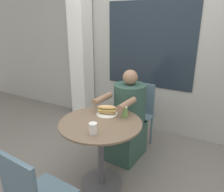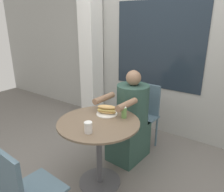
% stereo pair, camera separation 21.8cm
% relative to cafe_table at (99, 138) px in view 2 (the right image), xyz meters
% --- Properties ---
extents(ground_plane, '(8.00, 8.00, 0.00)m').
position_rel_cafe_table_xyz_m(ground_plane, '(0.00, 0.00, -0.54)').
color(ground_plane, slate).
extents(storefront_wall, '(8.00, 0.09, 2.80)m').
position_rel_cafe_table_xyz_m(storefront_wall, '(-0.00, 1.53, 0.86)').
color(storefront_wall, '#9E9E99').
rests_on(storefront_wall, ground_plane).
extents(lattice_pillar, '(0.29, 0.29, 2.40)m').
position_rel_cafe_table_xyz_m(lattice_pillar, '(-1.22, 1.32, 0.66)').
color(lattice_pillar, silver).
rests_on(lattice_pillar, ground_plane).
extents(cafe_table, '(0.82, 0.82, 0.73)m').
position_rel_cafe_table_xyz_m(cafe_table, '(0.00, 0.00, 0.00)').
color(cafe_table, brown).
rests_on(cafe_table, ground_plane).
extents(diner_chair, '(0.40, 0.40, 0.87)m').
position_rel_cafe_table_xyz_m(diner_chair, '(0.01, 0.96, -0.02)').
color(diner_chair, slate).
rests_on(diner_chair, ground_plane).
extents(seated_diner, '(0.41, 0.71, 1.13)m').
position_rel_cafe_table_xyz_m(seated_diner, '(0.00, 0.61, -0.06)').
color(seated_diner, '#2D4C42').
rests_on(seated_diner, ground_plane).
extents(empty_chair_across, '(0.40, 0.40, 0.87)m').
position_rel_cafe_table_xyz_m(empty_chair_across, '(-0.02, -0.85, -0.02)').
color(empty_chair_across, slate).
rests_on(empty_chair_across, ground_plane).
extents(sandwich_on_plate, '(0.22, 0.22, 0.10)m').
position_rel_cafe_table_xyz_m(sandwich_on_plate, '(-0.04, 0.19, 0.23)').
color(sandwich_on_plate, white).
rests_on(sandwich_on_plate, cafe_table).
extents(drink_cup, '(0.07, 0.07, 0.10)m').
position_rel_cafe_table_xyz_m(drink_cup, '(0.07, -0.23, 0.24)').
color(drink_cup, silver).
rests_on(drink_cup, cafe_table).
extents(condiment_bottle, '(0.05, 0.05, 0.14)m').
position_rel_cafe_table_xyz_m(condiment_bottle, '(0.16, 0.22, 0.26)').
color(condiment_bottle, '#66934C').
rests_on(condiment_bottle, cafe_table).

